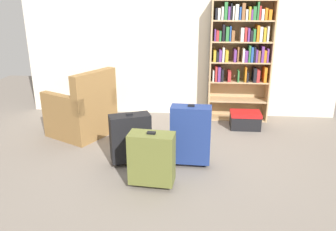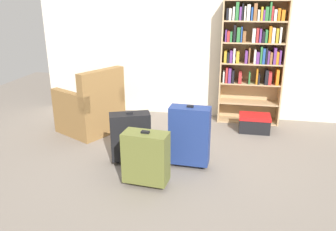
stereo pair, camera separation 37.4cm
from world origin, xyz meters
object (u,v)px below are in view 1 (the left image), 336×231
object	(u,v)px
mug	(115,137)
storage_box	(245,120)
bookshelf	(241,52)
suitcase_black	(130,138)
suitcase_olive	(152,158)
suitcase_navy_blue	(191,135)
armchair	(83,112)

from	to	relation	value
mug	storage_box	size ratio (longest dim) A/B	0.28
bookshelf	suitcase_black	bearing A→B (deg)	-129.47
mug	suitcase_olive	bearing A→B (deg)	-59.51
bookshelf	suitcase_olive	xyz separation A→B (m)	(-1.04, -2.10, -0.72)
suitcase_navy_blue	suitcase_olive	size ratio (longest dim) A/B	1.22
bookshelf	suitcase_black	distance (m)	2.23
armchair	bookshelf	bearing A→B (deg)	21.12
suitcase_black	suitcase_navy_blue	xyz separation A→B (m)	(0.67, 0.01, 0.06)
armchair	mug	world-z (taller)	armchair
storage_box	armchair	bearing A→B (deg)	-169.28
mug	armchair	bearing A→B (deg)	159.24
armchair	storage_box	size ratio (longest dim) A/B	2.23
mug	suitcase_black	xyz separation A→B (m)	(0.34, -0.63, 0.27)
suitcase_olive	storage_box	bearing A→B (deg)	56.44
suitcase_black	suitcase_olive	xyz separation A→B (m)	(0.30, -0.47, -0.01)
suitcase_olive	armchair	bearing A→B (deg)	131.11
suitcase_navy_blue	suitcase_olive	distance (m)	0.60
storage_box	suitcase_navy_blue	xyz separation A→B (m)	(-0.76, -1.21, 0.24)
bookshelf	armchair	world-z (taller)	bookshelf
mug	suitcase_olive	xyz separation A→B (m)	(0.64, -1.09, 0.26)
mug	suitcase_olive	world-z (taller)	suitcase_olive
bookshelf	mug	xyz separation A→B (m)	(-1.68, -1.01, -0.98)
bookshelf	storage_box	distance (m)	0.99
suitcase_navy_blue	mug	bearing A→B (deg)	148.51
storage_box	suitcase_black	world-z (taller)	suitcase_black
mug	suitcase_navy_blue	distance (m)	1.22
storage_box	suitcase_black	xyz separation A→B (m)	(-1.42, -1.22, 0.19)
mug	suitcase_black	world-z (taller)	suitcase_black
armchair	mug	bearing A→B (deg)	-20.76
mug	bookshelf	bearing A→B (deg)	30.82
armchair	storage_box	distance (m)	2.27
bookshelf	mug	bearing A→B (deg)	-149.18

